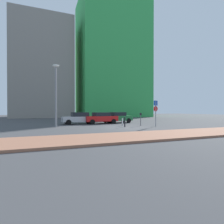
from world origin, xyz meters
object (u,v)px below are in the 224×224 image
(parking_sign_post, at_px, (156,110))
(street_lamp, at_px, (56,90))
(parked_car_red, at_px, (101,118))
(parked_car_silver, at_px, (79,118))
(traffic_bollard_mid, at_px, (125,122))
(traffic_bollard_near, at_px, (122,122))
(parked_car_green, at_px, (117,117))
(parking_meter, at_px, (141,117))

(parking_sign_post, relative_size, street_lamp, 0.43)
(parked_car_red, relative_size, parking_sign_post, 1.56)
(parked_car_silver, height_order, parked_car_red, parked_car_silver)
(street_lamp, distance_m, traffic_bollard_mid, 8.07)
(parked_car_red, relative_size, traffic_bollard_mid, 4.17)
(parked_car_red, xyz_separation_m, traffic_bollard_near, (1.27, -4.25, -0.35))
(parked_car_green, bearing_deg, traffic_bollard_near, -105.62)
(parked_car_silver, bearing_deg, traffic_bollard_mid, -56.50)
(parked_car_red, bearing_deg, street_lamp, -152.43)
(parked_car_silver, bearing_deg, parking_sign_post, -41.62)
(traffic_bollard_near, xyz_separation_m, traffic_bollard_mid, (-0.30, -1.29, 0.10))
(parked_car_silver, relative_size, parking_meter, 2.96)
(parked_car_green, xyz_separation_m, street_lamp, (-8.60, -3.81, 3.16))
(parking_meter, bearing_deg, traffic_bollard_mid, -161.28)
(traffic_bollard_near, bearing_deg, parked_car_green, 74.38)
(parked_car_red, distance_m, parked_car_green, 2.75)
(traffic_bollard_near, height_order, traffic_bollard_mid, traffic_bollard_mid)
(traffic_bollard_near, bearing_deg, parking_meter, -12.62)
(parked_car_silver, xyz_separation_m, street_lamp, (-3.07, -3.37, 3.15))
(traffic_bollard_near, bearing_deg, traffic_bollard_mid, -103.30)
(parking_meter, relative_size, traffic_bollard_mid, 1.38)
(street_lamp, bearing_deg, traffic_bollard_mid, -19.36)
(parking_meter, xyz_separation_m, traffic_bollard_near, (-2.10, 0.47, -0.52))
(parking_meter, relative_size, street_lamp, 0.22)
(parked_car_silver, bearing_deg, parked_car_green, 4.53)
(parking_meter, xyz_separation_m, traffic_bollard_mid, (-2.41, -0.82, -0.42))
(parked_car_red, height_order, parking_sign_post, parking_sign_post)
(street_lamp, relative_size, traffic_bollard_near, 7.62)
(parked_car_green, xyz_separation_m, traffic_bollard_mid, (-1.69, -6.24, -0.24))
(parking_meter, height_order, street_lamp, street_lamp)
(parked_car_silver, height_order, street_lamp, street_lamp)
(parking_meter, bearing_deg, parked_car_silver, 141.41)
(parked_car_red, relative_size, traffic_bollard_near, 5.16)
(parking_sign_post, bearing_deg, parked_car_silver, 138.38)
(parking_meter, bearing_deg, parked_car_green, 97.55)
(parked_car_red, height_order, traffic_bollard_mid, parked_car_red)
(parking_sign_post, distance_m, street_lamp, 11.01)
(parked_car_silver, relative_size, parked_car_green, 1.02)
(parked_car_red, xyz_separation_m, parking_meter, (3.38, -4.72, 0.18))
(parked_car_green, height_order, street_lamp, street_lamp)
(parked_car_green, relative_size, traffic_bollard_near, 4.97)
(parked_car_silver, xyz_separation_m, parked_car_red, (2.87, -0.27, -0.00))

